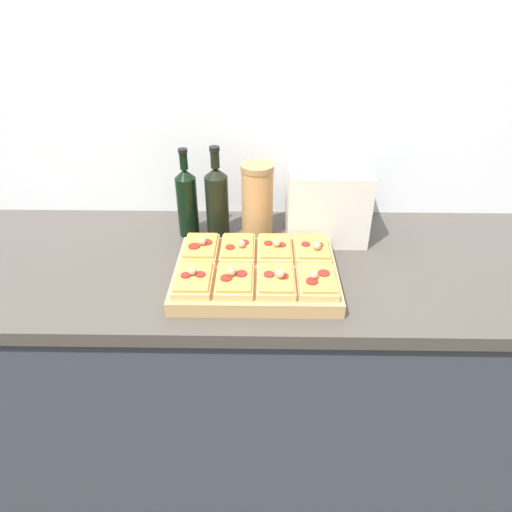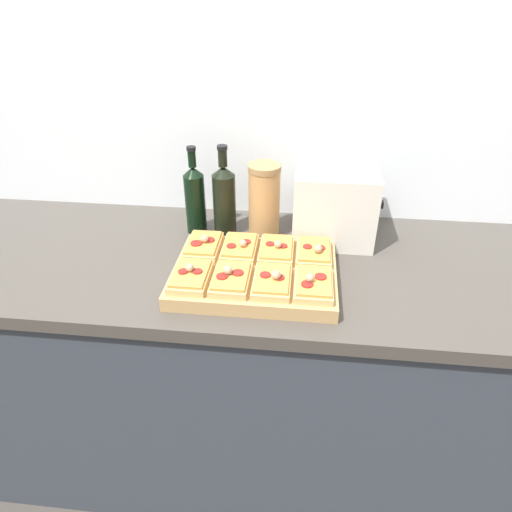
{
  "view_description": "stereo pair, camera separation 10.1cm",
  "coord_description": "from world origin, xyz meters",
  "px_view_note": "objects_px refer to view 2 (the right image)",
  "views": [
    {
      "loc": [
        0.09,
        -0.83,
        1.64
      ],
      "look_at": [
        0.07,
        0.25,
        0.96
      ],
      "focal_mm": 32.0,
      "sensor_mm": 36.0,
      "label": 1
    },
    {
      "loc": [
        0.19,
        -0.82,
        1.64
      ],
      "look_at": [
        0.07,
        0.25,
        0.96
      ],
      "focal_mm": 32.0,
      "sensor_mm": 36.0,
      "label": 2
    }
  ],
  "objects_px": {
    "wine_bottle": "(224,199)",
    "olive_oil_bottle": "(195,198)",
    "grain_jar_tall": "(264,201)",
    "toaster_oven": "(334,206)",
    "cutting_board": "(255,274)"
  },
  "relations": [
    {
      "from": "olive_oil_bottle",
      "to": "wine_bottle",
      "type": "relative_size",
      "value": 0.98
    },
    {
      "from": "wine_bottle",
      "to": "toaster_oven",
      "type": "height_order",
      "value": "wine_bottle"
    },
    {
      "from": "olive_oil_bottle",
      "to": "wine_bottle",
      "type": "bearing_deg",
      "value": 0.0
    },
    {
      "from": "grain_jar_tall",
      "to": "toaster_oven",
      "type": "relative_size",
      "value": 0.88
    },
    {
      "from": "cutting_board",
      "to": "grain_jar_tall",
      "type": "relative_size",
      "value": 1.86
    },
    {
      "from": "wine_bottle",
      "to": "toaster_oven",
      "type": "distance_m",
      "value": 0.35
    },
    {
      "from": "wine_bottle",
      "to": "grain_jar_tall",
      "type": "distance_m",
      "value": 0.13
    },
    {
      "from": "grain_jar_tall",
      "to": "olive_oil_bottle",
      "type": "bearing_deg",
      "value": 180.0
    },
    {
      "from": "grain_jar_tall",
      "to": "toaster_oven",
      "type": "height_order",
      "value": "grain_jar_tall"
    },
    {
      "from": "toaster_oven",
      "to": "cutting_board",
      "type": "bearing_deg",
      "value": -130.06
    },
    {
      "from": "wine_bottle",
      "to": "olive_oil_bottle",
      "type": "bearing_deg",
      "value": -180.0
    },
    {
      "from": "olive_oil_bottle",
      "to": "toaster_oven",
      "type": "xyz_separation_m",
      "value": [
        0.44,
        -0.0,
        -0.0
      ]
    },
    {
      "from": "olive_oil_bottle",
      "to": "toaster_oven",
      "type": "height_order",
      "value": "olive_oil_bottle"
    },
    {
      "from": "cutting_board",
      "to": "toaster_oven",
      "type": "height_order",
      "value": "toaster_oven"
    },
    {
      "from": "grain_jar_tall",
      "to": "wine_bottle",
      "type": "bearing_deg",
      "value": 180.0
    }
  ]
}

